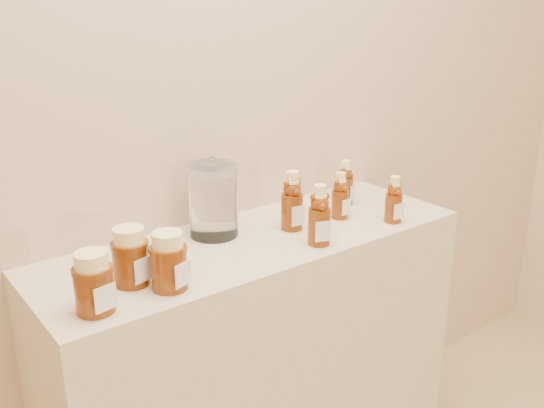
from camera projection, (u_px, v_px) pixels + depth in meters
wall_back at (212, 61)px, 1.63m from camera, size 3.50×0.02×2.70m
display_table at (258, 380)px, 1.77m from camera, size 1.20×0.40×0.90m
bear_bottle_back_left at (292, 197)px, 1.66m from camera, size 0.07×0.07×0.19m
bear_bottle_back_mid at (340, 193)px, 1.75m from camera, size 0.06×0.06×0.16m
bear_bottle_back_right at (345, 179)px, 1.87m from camera, size 0.07×0.07×0.16m
bear_bottle_front_left at (319, 211)px, 1.56m from camera, size 0.08×0.08×0.18m
bear_bottle_front_right at (394, 196)px, 1.72m from camera, size 0.06×0.06×0.15m
honey_jar_left at (93, 282)px, 1.23m from camera, size 0.10×0.10×0.13m
honey_jar_back at (131, 256)px, 1.35m from camera, size 0.11×0.11×0.13m
honey_jar_front at (169, 261)px, 1.33m from camera, size 0.11×0.11×0.13m
glass_canister at (213, 198)px, 1.61m from camera, size 0.16×0.16×0.21m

